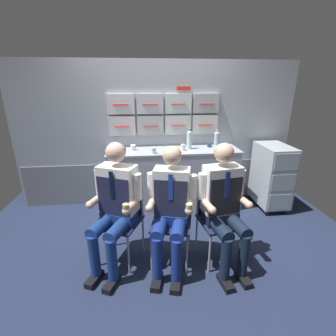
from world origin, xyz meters
name	(u,v)px	position (x,y,z in m)	size (l,w,h in m)	color
ground	(168,254)	(0.00, 0.00, -0.02)	(4.80, 4.80, 0.04)	#1E2640
galley_bulkhead	(158,136)	(0.01, 1.37, 1.06)	(4.20, 0.14, 2.15)	#A3AAB3
galley_counter	(173,179)	(0.20, 1.09, 0.46)	(1.91, 0.53, 0.92)	#B4BBC4
service_trolley	(272,175)	(1.69, 0.94, 0.52)	(0.40, 0.65, 0.97)	black
folding_chair_left	(124,211)	(-0.48, 0.05, 0.54)	(0.53, 0.53, 0.87)	#A8AAAF
crew_member_left	(115,201)	(-0.54, -0.09, 0.73)	(0.58, 0.70, 1.31)	black
folding_chair_right	(173,212)	(0.04, -0.02, 0.54)	(0.49, 0.49, 0.87)	#A8AAAF
crew_member_right	(171,204)	(0.00, -0.18, 0.71)	(0.51, 0.66, 1.28)	black
folding_chair_near_trolley	(216,210)	(0.51, -0.05, 0.54)	(0.45, 0.46, 0.87)	#A8AAAF
crew_member_near_trolley	(224,202)	(0.54, -0.21, 0.73)	(0.51, 0.66, 1.30)	black
water_bottle_blue_cap	(217,141)	(0.81, 1.00, 1.06)	(0.08, 0.08, 0.29)	silver
water_bottle_clear	(189,140)	(0.43, 1.10, 1.06)	(0.08, 0.08, 0.29)	silver
coffee_cup_spare	(183,147)	(0.33, 1.04, 0.97)	(0.07, 0.07, 0.09)	white
coffee_cup_white	(153,150)	(-0.10, 0.91, 0.96)	(0.07, 0.07, 0.08)	white
paper_cup_tan	(209,145)	(0.76, 1.17, 0.95)	(0.06, 0.06, 0.06)	navy
paper_cup_blue	(133,147)	(-0.38, 1.12, 0.96)	(0.08, 0.08, 0.08)	white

